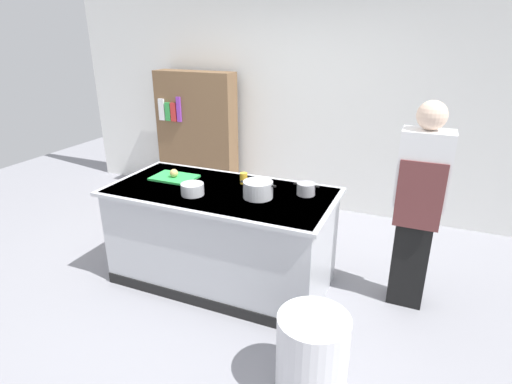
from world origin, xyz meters
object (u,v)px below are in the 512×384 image
person_chef (418,203)px  bookshelf (197,136)px  mixing_bowl (192,189)px  juice_cup (244,178)px  onion (174,173)px  stock_pot (258,189)px  sauce_pan (306,189)px  trash_bin (312,355)px

person_chef → bookshelf: bearing=72.6°
mixing_bowl → juice_cup: size_ratio=1.93×
onion → bookshelf: size_ratio=0.05×
stock_pot → person_chef: 1.28m
sauce_pan → mixing_bowl: bearing=-156.8°
bookshelf → juice_cup: bearing=-47.8°
juice_cup → stock_pot: bearing=-45.9°
mixing_bowl → person_chef: 1.83m
stock_pot → trash_bin: 1.35m
mixing_bowl → person_chef: bearing=16.1°
onion → mixing_bowl: (0.36, -0.27, -0.01)m
stock_pot → mixing_bowl: 0.55m
mixing_bowl → bookshelf: bookshelf is taller
sauce_pan → juice_cup: sauce_pan is taller
trash_bin → person_chef: size_ratio=0.33×
sauce_pan → mixing_bowl: 0.95m
juice_cup → person_chef: bearing=3.6°
juice_cup → trash_bin: juice_cup is taller
trash_bin → person_chef: (0.48, 1.24, 0.63)m
sauce_pan → trash_bin: bearing=-70.0°
sauce_pan → bookshelf: bookshelf is taller
onion → person_chef: 2.13m
juice_cup → person_chef: 1.48m
stock_pot → person_chef: bearing=15.8°
sauce_pan → juice_cup: bearing=176.0°
onion → sauce_pan: size_ratio=0.35×
stock_pot → mixing_bowl: stock_pot is taller
mixing_bowl → stock_pot: bearing=16.8°
juice_cup → bookshelf: 2.12m
stock_pot → sauce_pan: size_ratio=1.42×
stock_pot → sauce_pan: bearing=31.7°
person_chef → sauce_pan: bearing=108.3°
sauce_pan → person_chef: bearing=8.7°
trash_bin → mixing_bowl: bearing=150.2°
sauce_pan → juice_cup: (-0.59, 0.04, -0.00)m
person_chef → bookshelf: size_ratio=1.01×
mixing_bowl → juice_cup: juice_cup is taller
mixing_bowl → trash_bin: (1.28, -0.73, -0.67)m
onion → person_chef: (2.12, 0.24, -0.04)m
person_chef → juice_cup: bearing=103.2°
mixing_bowl → trash_bin: size_ratio=0.34×
person_chef → bookshelf: (-2.90, 1.47, -0.06)m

